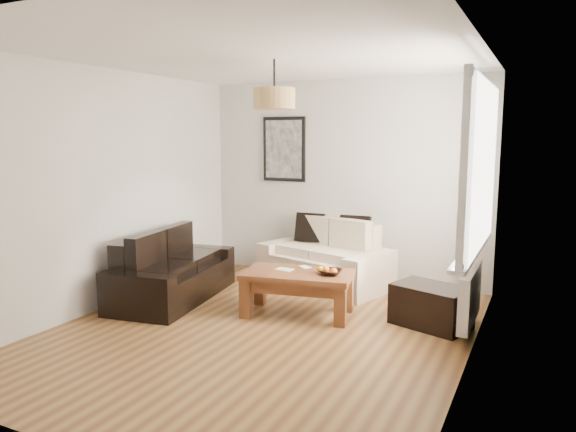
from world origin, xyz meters
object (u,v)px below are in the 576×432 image
at_px(coffee_table, 298,293).
at_px(ottoman, 431,306).
at_px(loveseat_cream, 325,255).
at_px(sofa_leather, 173,268).

relative_size(coffee_table, ottoman, 1.58).
bearing_deg(loveseat_cream, ottoman, -15.42).
bearing_deg(ottoman, loveseat_cream, 148.86).
xyz_separation_m(loveseat_cream, ottoman, (1.51, -0.91, -0.19)).
distance_m(loveseat_cream, sofa_leather, 1.88).
relative_size(loveseat_cream, ottoman, 2.21).
bearing_deg(sofa_leather, ottoman, -91.24).
bearing_deg(loveseat_cream, coffee_table, -66.08).
relative_size(loveseat_cream, coffee_table, 1.40).
bearing_deg(loveseat_cream, sofa_leather, -121.04).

